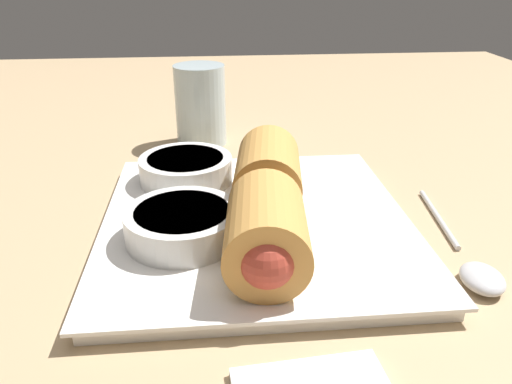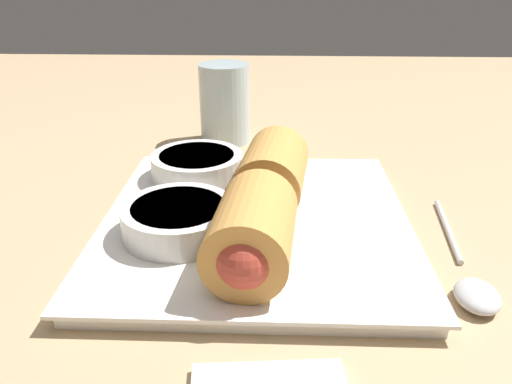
# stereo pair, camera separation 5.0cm
# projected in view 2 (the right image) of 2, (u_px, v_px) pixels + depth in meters

# --- Properties ---
(table_surface) EXTENTS (1.80, 1.40, 0.02)m
(table_surface) POSITION_uv_depth(u_px,v_px,m) (226.00, 259.00, 0.42)
(table_surface) COLOR tan
(table_surface) RESTS_ON ground
(serving_plate) EXTENTS (0.28, 0.27, 0.01)m
(serving_plate) POSITION_uv_depth(u_px,v_px,m) (256.00, 224.00, 0.45)
(serving_plate) COLOR white
(serving_plate) RESTS_ON table_surface
(roll_front_left) EXTENTS (0.11, 0.07, 0.06)m
(roll_front_left) POSITION_uv_depth(u_px,v_px,m) (272.00, 174.00, 0.45)
(roll_front_left) COLOR #D19347
(roll_front_left) RESTS_ON serving_plate
(roll_front_right) EXTENTS (0.10, 0.07, 0.06)m
(roll_front_right) POSITION_uv_depth(u_px,v_px,m) (251.00, 236.00, 0.35)
(roll_front_right) COLOR #D19347
(roll_front_right) RESTS_ON serving_plate
(dipping_bowl_near) EXTENTS (0.09, 0.09, 0.03)m
(dipping_bowl_near) POSITION_uv_depth(u_px,v_px,m) (179.00, 218.00, 0.41)
(dipping_bowl_near) COLOR silver
(dipping_bowl_near) RESTS_ON serving_plate
(dipping_bowl_far) EXTENTS (0.09, 0.09, 0.03)m
(dipping_bowl_far) POSITION_uv_depth(u_px,v_px,m) (197.00, 165.00, 0.51)
(dipping_bowl_far) COLOR silver
(dipping_bowl_far) RESTS_ON serving_plate
(spoon) EXTENTS (0.18, 0.04, 0.01)m
(spoon) POSITION_uv_depth(u_px,v_px,m) (473.00, 285.00, 0.36)
(spoon) COLOR silver
(spoon) RESTS_ON table_surface
(drinking_glass) EXTENTS (0.06, 0.06, 0.10)m
(drinking_glass) POSITION_uv_depth(u_px,v_px,m) (225.00, 104.00, 0.65)
(drinking_glass) COLOR silver
(drinking_glass) RESTS_ON table_surface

